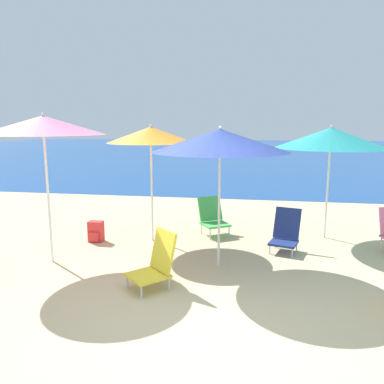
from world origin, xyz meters
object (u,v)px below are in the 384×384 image
beach_chair_yellow (156,263)px  beach_chair_navy (285,232)px  beach_umbrella_navy (220,141)px  beach_chair_green (213,217)px  beach_umbrella_teal (331,138)px  beach_umbrella_orange (151,135)px  backpack_red (96,232)px  beach_umbrella_pink (43,125)px

beach_chair_yellow → beach_chair_navy: bearing=89.1°
beach_umbrella_navy → beach_chair_green: size_ratio=2.86×
beach_umbrella_teal → beach_chair_green: (-2.11, -0.11, -1.51)m
beach_umbrella_teal → beach_umbrella_navy: 2.52m
beach_chair_navy → beach_chair_yellow: size_ratio=0.95×
beach_umbrella_orange → beach_chair_yellow: bearing=-73.3°
beach_umbrella_navy → beach_chair_yellow: (-0.73, -0.91, -1.54)m
beach_umbrella_teal → beach_umbrella_orange: bearing=-167.5°
beach_umbrella_orange → beach_chair_navy: bearing=-3.8°
beach_umbrella_orange → beach_umbrella_navy: bearing=-38.0°
beach_umbrella_navy → beach_umbrella_teal: bearing=43.2°
beach_umbrella_teal → backpack_red: 4.56m
beach_chair_navy → beach_chair_green: beach_chair_green is taller
beach_chair_green → beach_chair_yellow: (-0.46, -2.52, -0.01)m
beach_umbrella_orange → beach_chair_yellow: 2.56m
beach_chair_green → beach_chair_yellow: beach_chair_yellow is taller
beach_umbrella_orange → beach_umbrella_navy: size_ratio=1.01×
beach_chair_navy → beach_umbrella_pink: bearing=-145.7°
beach_umbrella_pink → backpack_red: size_ratio=6.03×
beach_umbrella_navy → beach_chair_green: 2.23m
beach_chair_navy → beach_chair_green: bearing=167.5°
beach_umbrella_orange → beach_umbrella_navy: (1.31, -1.02, -0.04)m
beach_umbrella_orange → beach_chair_yellow: size_ratio=2.83×
beach_umbrella_teal → beach_umbrella_pink: 4.83m
beach_chair_navy → backpack_red: 3.36m
beach_chair_yellow → backpack_red: size_ratio=1.97×
beach_chair_green → beach_umbrella_teal: bearing=-29.0°
beach_umbrella_pink → beach_chair_navy: 4.18m
beach_chair_navy → beach_chair_green: 1.51m
backpack_red → beach_chair_yellow: bearing=-47.0°
beach_umbrella_orange → backpack_red: bearing=-166.6°
beach_umbrella_navy → beach_chair_yellow: size_ratio=2.80×
beach_umbrella_pink → beach_umbrella_navy: size_ratio=1.09×
beach_chair_yellow → backpack_red: bearing=177.0°
backpack_red → beach_umbrella_pink: bearing=-103.5°
beach_umbrella_teal → beach_umbrella_pink: size_ratio=0.92×
beach_umbrella_teal → backpack_red: bearing=-167.3°
beach_umbrella_orange → backpack_red: size_ratio=5.58×
beach_umbrella_teal → beach_chair_yellow: bearing=-134.3°
beach_chair_navy → backpack_red: (-3.35, -0.08, -0.13)m
beach_chair_yellow → beach_chair_green: bearing=123.8°
beach_chair_navy → backpack_red: beach_chair_navy is taller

